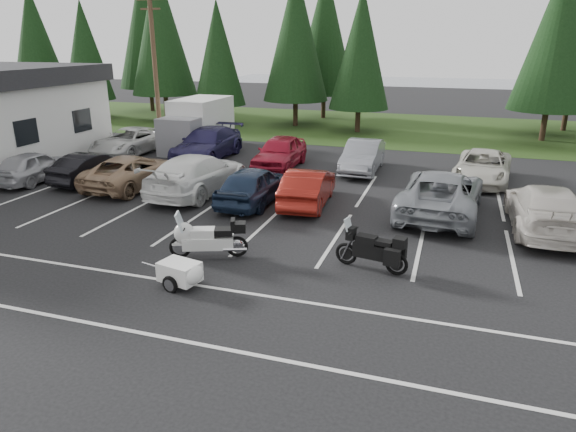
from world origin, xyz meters
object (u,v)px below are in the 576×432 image
Objects in this scene: utility_pole at (155,68)px; car_near_3 at (198,174)px; car_near_5 at (308,187)px; car_far_2 at (280,152)px; cargo_trailer at (180,274)px; car_near_7 at (545,208)px; box_truck at (194,125)px; car_near_0 at (34,166)px; car_near_4 at (253,185)px; car_near_2 at (133,171)px; car_far_4 at (483,167)px; car_near_1 at (92,167)px; car_far_1 at (207,144)px; car_near_6 at (441,193)px; touring_motorcycle at (208,235)px; car_far_0 at (130,141)px; car_far_3 at (363,156)px; adventure_motorcycle at (371,246)px.

car_near_3 is at bearing -49.87° from utility_pole.
car_near_5 is 0.93× the size of car_far_2.
car_near_3 is 8.79m from cargo_trailer.
box_truck is at bearing -26.78° from car_near_7.
car_near_4 reaches higher than car_near_0.
car_near_2 reaches higher than cargo_trailer.
car_near_5 reaches higher than car_far_4.
car_near_7 is (18.80, -0.53, 0.11)m from car_near_1.
car_near_5 reaches higher than car_near_2.
car_far_1 reaches higher than car_near_1.
car_near_6 is (15.36, 0.16, 0.15)m from car_near_1.
car_near_0 is at bearing -0.56° from car_near_7.
car_near_2 is (1.22, -8.14, -0.74)m from box_truck.
car_far_1 is 3.85× the size of cargo_trailer.
car_near_4 reaches higher than touring_motorcycle.
utility_pole is 4.44m from car_far_0.
car_far_2 is 3.15× the size of cargo_trailer.
utility_pole is at bearing -39.03° from car_near_5.
car_near_6 is 6.92m from car_far_3.
car_near_4 is at bearing -50.57° from box_truck.
car_near_6 reaches higher than car_near_2.
car_far_3 is at bearing -148.24° from car_near_1.
utility_pole reaches higher than car_far_0.
car_near_5 is 2.93× the size of cargo_trailer.
car_far_1 is (3.84, -1.57, -3.86)m from utility_pole.
car_near_4 is at bearing -116.18° from car_far_3.
car_near_2 is 3.42× the size of cargo_trailer.
adventure_motorcycle reaches higher than cargo_trailer.
car_near_1 is (0.97, -7.52, -4.02)m from utility_pole.
utility_pole reaches higher than car_near_0.
car_far_3 is (13.35, 0.05, 0.03)m from car_far_0.
car_near_5 is at bearing -40.27° from car_far_1.
car_near_3 is at bearing 157.78° from adventure_motorcycle.
car_near_4 is at bearing -82.15° from car_far_2.
car_near_6 is 2.30× the size of touring_motorcycle.
car_near_6 is 13.77m from car_far_1.
box_truck is 1.25× the size of car_near_4.
car_near_3 is at bearing 99.19° from touring_motorcycle.
car_far_2 is 12.57m from adventure_motorcycle.
car_far_3 reaches higher than adventure_motorcycle.
box_truck is at bearing -92.62° from car_near_1.
touring_motorcycle is (9.92, -13.69, -3.98)m from utility_pole.
car_far_3 is 11.60m from adventure_motorcycle.
car_far_1 reaches higher than car_near_2.
car_near_4 is 1.72× the size of touring_motorcycle.
car_far_3 is (12.39, -1.68, -3.94)m from utility_pole.
cargo_trailer is 5.32m from adventure_motorcycle.
car_near_2 is 8.09m from car_near_5.
car_far_0 is 1.14× the size of car_far_3.
box_truck reaches higher than car_near_1.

